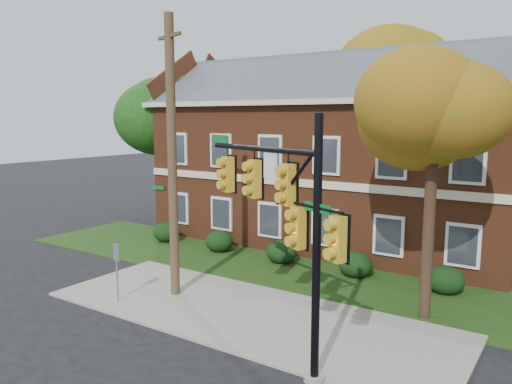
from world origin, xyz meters
The scene contains 15 objects.
ground centered at (0.00, 0.00, 0.00)m, with size 120.00×120.00×0.00m, color black.
sidewalk centered at (0.00, 1.00, 0.04)m, with size 14.00×5.00×0.08m, color gray.
grass_strip centered at (0.00, 6.00, 0.02)m, with size 30.00×6.00×0.04m, color #193811.
apartment_building centered at (-2.00, 11.95, 4.99)m, with size 18.80×8.80×9.74m.
hedge_far_left centered at (-9.00, 6.70, 0.53)m, with size 1.40×1.26×1.05m, color black.
hedge_left centered at (-5.50, 6.70, 0.53)m, with size 1.40×1.26×1.05m, color black.
hedge_center centered at (-2.00, 6.70, 0.53)m, with size 1.40×1.26×1.05m, color black.
hedge_right centered at (1.50, 6.70, 0.53)m, with size 1.40×1.26×1.05m, color black.
hedge_far_right centered at (5.00, 6.70, 0.53)m, with size 1.40×1.26×1.05m, color black.
tree_near_right centered at (5.22, 3.87, 6.67)m, with size 4.50×4.25×8.58m.
tree_left_rear centered at (-11.73, 10.84, 6.68)m, with size 5.40×5.10×8.88m.
tree_far_rear centered at (-0.66, 19.79, 8.84)m, with size 6.84×6.46×11.52m.
traffic_signal centered at (2.75, -1.06, 4.05)m, with size 5.48×2.32×6.52m.
utility_pole centered at (-3.14, 1.07, 5.04)m, with size 1.49×0.62×9.93m.
sign_post centered at (-4.30, -0.59, 1.43)m, with size 0.31×0.07×2.11m.
Camera 1 is at (9.00, -11.82, 6.41)m, focal length 35.00 mm.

